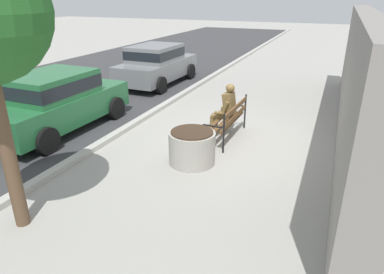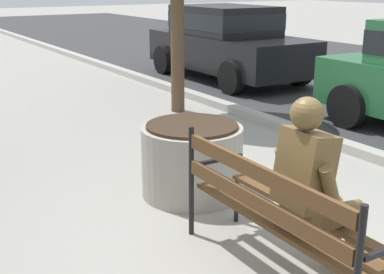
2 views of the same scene
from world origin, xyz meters
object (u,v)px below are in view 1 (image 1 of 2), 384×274
bronze_statue_seated (224,110)px  parked_car_green (56,100)px  park_bench (229,118)px  concrete_planter (192,147)px  parked_car_grey (157,63)px

bronze_statue_seated → parked_car_green: parked_car_green is taller
park_bench → parked_car_green: 4.56m
concrete_planter → parked_car_green: (0.43, 4.06, 0.48)m
concrete_planter → parked_car_green: 4.11m
bronze_statue_seated → concrete_planter: 1.85m
bronze_statue_seated → concrete_planter: (-1.82, 0.12, -0.30)m
bronze_statue_seated → parked_car_grey: (4.22, 4.18, 0.17)m
bronze_statue_seated → concrete_planter: size_ratio=1.36×
concrete_planter → bronze_statue_seated: bearing=-3.8°
parked_car_green → parked_car_grey: 5.61m
bronze_statue_seated → parked_car_green: 4.41m
bronze_statue_seated → parked_car_green: size_ratio=0.33×
park_bench → bronze_statue_seated: 0.32m
park_bench → parked_car_green: (-1.18, 4.39, 0.30)m
bronze_statue_seated → parked_car_green: (-1.39, 4.18, 0.17)m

